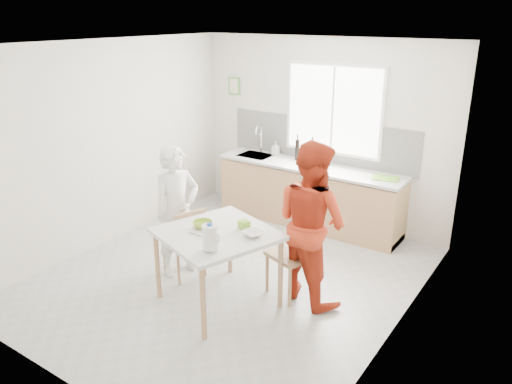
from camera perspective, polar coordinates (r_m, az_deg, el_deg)
ground at (r=6.11m, az=-3.00°, el=-9.64°), size 4.50×4.50×0.00m
room_shell at (r=5.49m, az=-3.31°, el=5.47°), size 4.50×4.50×4.50m
window at (r=7.25m, az=8.84°, el=9.25°), size 1.50×0.06×1.30m
backsplash at (r=7.44m, az=7.30°, el=5.86°), size 3.00×0.02×0.65m
picture_frame at (r=8.11m, az=-2.51°, el=12.02°), size 0.22×0.03×0.28m
kitchen_counter at (r=7.44m, az=5.98°, el=-0.61°), size 2.84×0.64×1.37m
dining_table at (r=5.29m, az=-4.47°, el=-5.45°), size 1.38×1.38×0.84m
chair_left at (r=5.94m, az=-8.00°, el=-5.46°), size 0.52×0.52×0.88m
chair_far at (r=5.58m, az=4.74°, el=-6.41°), size 0.58×0.58×0.99m
person_white at (r=5.96m, az=-8.99°, el=-2.19°), size 0.55×0.67×1.59m
person_red at (r=5.36m, az=6.35°, el=-3.48°), size 1.04×0.92×1.79m
bowl_green at (r=5.37m, az=-6.11°, el=-3.69°), size 0.27×0.27×0.07m
bowl_white at (r=5.15m, az=-0.34°, el=-4.77°), size 0.26×0.26×0.05m
milk_jug at (r=4.81m, az=-5.24°, el=-5.13°), size 0.21×0.15×0.27m
green_box at (r=5.30m, az=-1.37°, el=-3.77°), size 0.13×0.13×0.09m
spoon at (r=5.21m, az=-7.02°, el=-4.79°), size 0.16×0.02×0.01m
cutting_board at (r=6.85m, az=14.55°, el=1.54°), size 0.40×0.32×0.01m
wine_bottle_a at (r=7.46m, az=4.75°, el=4.83°), size 0.07×0.07×0.32m
wine_bottle_b at (r=7.42m, az=6.42°, el=4.62°), size 0.07×0.07×0.30m
jar_amber at (r=7.22m, az=7.21°, el=3.57°), size 0.06×0.06×0.16m
soap_bottle at (r=7.72m, az=2.25°, el=5.00°), size 0.10×0.11×0.21m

